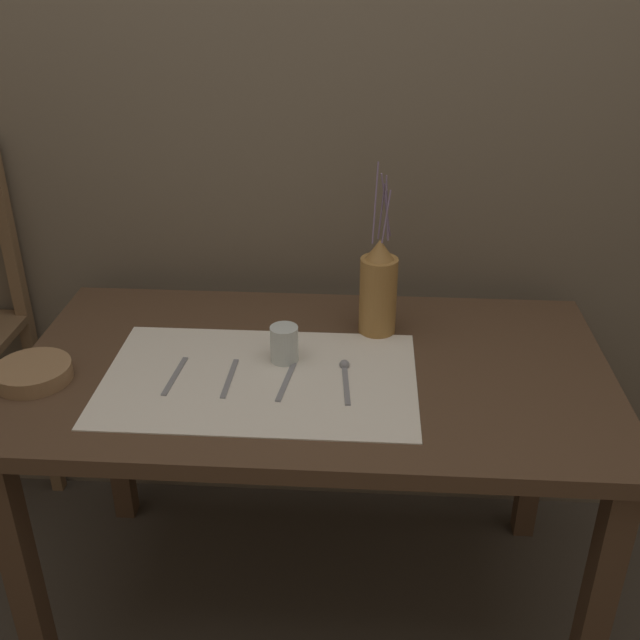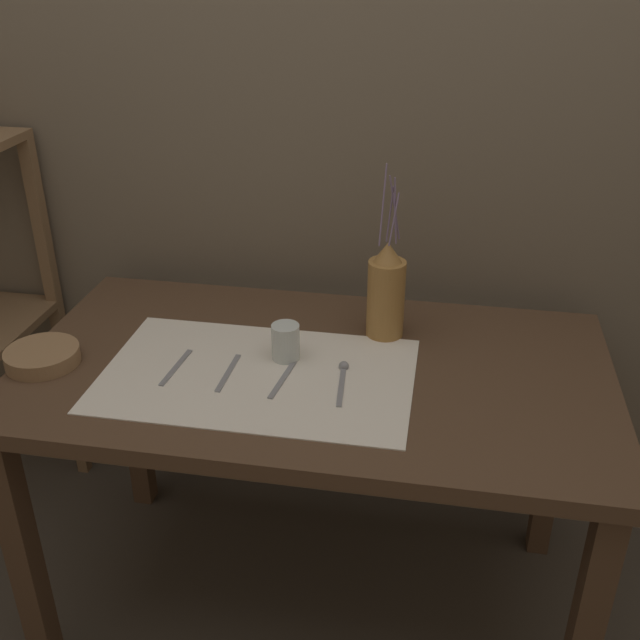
% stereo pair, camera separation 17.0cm
% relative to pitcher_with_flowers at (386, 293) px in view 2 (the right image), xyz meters
% --- Properties ---
extents(ground_plane, '(12.00, 12.00, 0.00)m').
position_rel_pitcher_with_flowers_xyz_m(ground_plane, '(-0.15, -0.18, -0.89)').
color(ground_plane, '#473F35').
extents(stone_wall_back, '(7.00, 0.06, 2.40)m').
position_rel_pitcher_with_flowers_xyz_m(stone_wall_back, '(-0.15, 0.32, 0.31)').
color(stone_wall_back, '#6B5E4C').
rests_on(stone_wall_back, ground_plane).
extents(wooden_table, '(1.39, 0.77, 0.78)m').
position_rel_pitcher_with_flowers_xyz_m(wooden_table, '(-0.15, -0.18, -0.21)').
color(wooden_table, '#4C3523').
rests_on(wooden_table, ground_plane).
extents(linen_cloth, '(0.71, 0.45, 0.00)m').
position_rel_pitcher_with_flowers_xyz_m(linen_cloth, '(-0.27, -0.24, -0.12)').
color(linen_cloth, silver).
rests_on(linen_cloth, wooden_table).
extents(pitcher_with_flowers, '(0.09, 0.09, 0.44)m').
position_rel_pitcher_with_flowers_xyz_m(pitcher_with_flowers, '(0.00, 0.00, 0.00)').
color(pitcher_with_flowers, olive).
rests_on(pitcher_with_flowers, wooden_table).
extents(wooden_bowl, '(0.17, 0.17, 0.04)m').
position_rel_pitcher_with_flowers_xyz_m(wooden_bowl, '(-0.78, -0.28, -0.10)').
color(wooden_bowl, '#8E6B47').
rests_on(wooden_bowl, wooden_table).
extents(glass_tumbler_near, '(0.07, 0.07, 0.09)m').
position_rel_pitcher_with_flowers_xyz_m(glass_tumbler_near, '(-0.22, -0.16, -0.07)').
color(glass_tumbler_near, silver).
rests_on(glass_tumbler_near, wooden_table).
extents(knife_center, '(0.02, 0.16, 0.00)m').
position_rel_pitcher_with_flowers_xyz_m(knife_center, '(-0.46, -0.25, -0.11)').
color(knife_center, gray).
rests_on(knife_center, wooden_table).
extents(fork_inner, '(0.02, 0.16, 0.00)m').
position_rel_pitcher_with_flowers_xyz_m(fork_inner, '(-0.33, -0.25, -0.11)').
color(fork_inner, gray).
rests_on(fork_inner, wooden_table).
extents(fork_outer, '(0.03, 0.16, 0.00)m').
position_rel_pitcher_with_flowers_xyz_m(fork_outer, '(-0.20, -0.26, -0.11)').
color(fork_outer, gray).
rests_on(fork_outer, wooden_table).
extents(spoon_outer, '(0.03, 0.17, 0.02)m').
position_rel_pitcher_with_flowers_xyz_m(spoon_outer, '(-0.07, -0.21, -0.11)').
color(spoon_outer, gray).
rests_on(spoon_outer, wooden_table).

